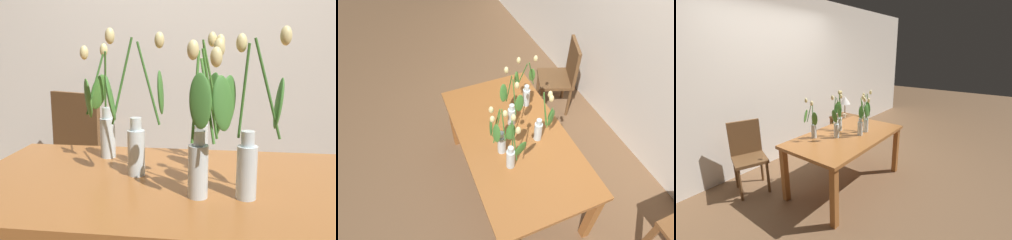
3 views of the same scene
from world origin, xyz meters
The scene contains 8 objects.
ground_plane centered at (0.00, 0.00, 0.00)m, with size 18.00×18.00×0.00m, color brown.
dining_table centered at (0.00, 0.00, 0.65)m, with size 1.60×0.90×0.74m.
tulip_vase_0 centered at (-0.35, 0.27, 0.91)m, with size 0.15×0.22×0.51m.
tulip_vase_1 centered at (0.10, 0.20, 0.92)m, with size 0.13×0.14×0.56m.
tulip_vase_2 centered at (0.26, -0.13, 0.92)m, with size 0.22×0.12×0.56m.
tulip_vase_3 centered at (0.12, -0.17, 0.95)m, with size 0.15×0.19×0.53m.
tulip_vase_4 centered at (-0.15, 0.04, 0.92)m, with size 0.23×0.15×0.57m.
dining_chair centered at (-0.85, 0.99, 0.52)m, with size 0.51×0.51×0.93m.
Camera 2 is at (1.43, -0.66, 2.65)m, focal length 30.63 mm.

